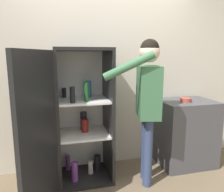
% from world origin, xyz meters
% --- Properties ---
extents(wall_back, '(7.00, 0.06, 2.55)m').
position_xyz_m(wall_back, '(0.00, 0.98, 1.27)').
color(wall_back, beige).
rests_on(wall_back, ground_plane).
extents(refrigerator, '(0.98, 1.18, 1.64)m').
position_xyz_m(refrigerator, '(-0.44, 0.55, 0.80)').
color(refrigerator, black).
rests_on(refrigerator, ground_plane).
extents(person, '(0.74, 0.55, 1.73)m').
position_xyz_m(person, '(0.39, 0.34, 1.11)').
color(person, '#384770').
rests_on(person, ground_plane).
extents(counter, '(0.75, 0.57, 0.93)m').
position_xyz_m(counter, '(1.12, 0.64, 0.47)').
color(counter, '#4C4C51').
rests_on(counter, ground_plane).
extents(bowl, '(0.15, 0.15, 0.05)m').
position_xyz_m(bowl, '(1.06, 0.60, 0.96)').
color(bowl, '#B24738').
rests_on(bowl, counter).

